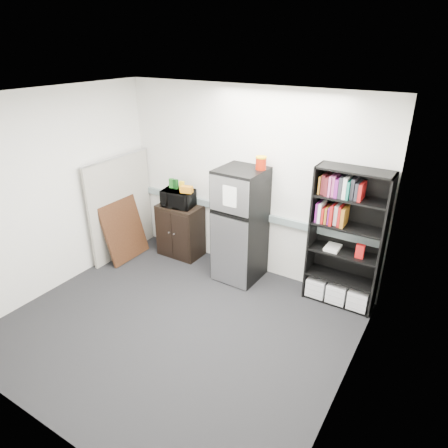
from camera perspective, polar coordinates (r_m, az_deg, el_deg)
name	(u,v)px	position (r m, az deg, el deg)	size (l,w,h in m)	color
floor	(177,326)	(5.12, -6.78, -14.23)	(4.00, 4.00, 0.00)	black
wall_back	(247,183)	(5.76, 3.34, 5.88)	(4.00, 0.02, 2.70)	white
wall_right	(354,279)	(3.62, 18.11, -7.49)	(0.02, 3.50, 2.70)	white
wall_left	(53,194)	(5.81, -23.26, 4.02)	(0.02, 3.50, 2.70)	white
ceiling	(163,99)	(4.03, -8.76, 17.24)	(4.00, 3.50, 0.02)	white
electrical_raceway	(246,212)	(5.89, 3.10, 1.66)	(3.92, 0.05, 0.10)	gray
wall_note	(226,166)	(5.86, 0.33, 8.31)	(0.14, 0.00, 0.10)	white
bookshelf	(346,241)	(5.26, 17.01, -2.27)	(0.90, 0.34, 1.85)	black
cubicle_partition	(121,206)	(6.55, -14.47, 2.46)	(0.06, 1.30, 1.62)	gray
cabinet	(180,230)	(6.46, -6.24, -0.91)	(0.68, 0.46, 0.85)	black
microwave	(178,198)	(6.23, -6.57, 3.68)	(0.48, 0.33, 0.27)	black
snack_box_a	(172,183)	(6.27, -7.49, 5.79)	(0.07, 0.05, 0.15)	#185719
snack_box_b	(176,184)	(6.22, -6.91, 5.67)	(0.07, 0.05, 0.15)	#0C3810
snack_box_c	(182,186)	(6.15, -6.04, 5.45)	(0.07, 0.05, 0.14)	yellow
snack_bag	(187,189)	(6.05, -5.37, 4.94)	(0.18, 0.10, 0.10)	orange
refrigerator	(240,225)	(5.65, 2.30, -0.21)	(0.64, 0.66, 1.65)	black
coffee_can	(261,162)	(5.34, 5.31, 8.79)	(0.15, 0.15, 0.19)	#A21C07
framed_poster	(124,230)	(6.51, -14.08, -0.77)	(0.29, 0.75, 0.95)	black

